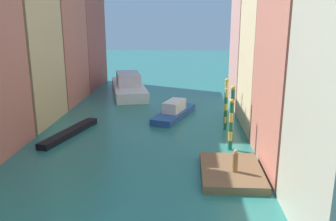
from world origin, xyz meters
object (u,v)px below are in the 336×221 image
mooring_pole_2 (226,108)px  gondola_black (70,133)px  mooring_pole_1 (232,112)px  person_on_dock (235,161)px  mooring_pole_3 (226,100)px  vaporetto_white (128,86)px  mooring_pole_0 (231,124)px  waterfront_dock (231,172)px  motorboat_0 (174,111)px

mooring_pole_2 → gondola_black: mooring_pole_2 is taller
mooring_pole_1 → gondola_black: 14.42m
person_on_dock → mooring_pole_3: 12.96m
mooring_pole_1 → vaporetto_white: size_ratio=0.35×
person_on_dock → vaporetto_white: bearing=113.5°
mooring_pole_0 → mooring_pole_3: 7.62m
mooring_pole_2 → gondola_black: bearing=-169.7°
mooring_pole_0 → vaporetto_white: mooring_pole_0 is taller
waterfront_dock → mooring_pole_0: mooring_pole_0 is taller
vaporetto_white → mooring_pole_0: bearing=-60.7°
vaporetto_white → gondola_black: (-2.35, -17.88, -0.79)m
person_on_dock → waterfront_dock: bearing=106.3°
waterfront_dock → mooring_pole_3: size_ratio=1.25×
person_on_dock → mooring_pole_2: (0.45, 10.56, 0.81)m
motorboat_0 → mooring_pole_0: bearing=-62.5°
person_on_dock → mooring_pole_1: size_ratio=0.32×
waterfront_dock → gondola_black: size_ratio=0.69×
gondola_black → motorboat_0: 11.19m
mooring_pole_1 → mooring_pole_0: bearing=-98.4°
mooring_pole_2 → vaporetto_white: mooring_pole_2 is taller
waterfront_dock → gondola_black: bearing=150.8°
mooring_pole_0 → gondola_black: 14.28m
mooring_pole_0 → mooring_pole_1: size_ratio=0.88×
person_on_dock → motorboat_0: 15.21m
gondola_black → mooring_pole_0: bearing=-11.1°
waterfront_dock → mooring_pole_1: size_ratio=1.18×
person_on_dock → gondola_black: 15.81m
mooring_pole_1 → mooring_pole_2: (-0.21, 2.85, -0.39)m
mooring_pole_1 → mooring_pole_2: size_ratio=1.19×
mooring_pole_3 → motorboat_0: bearing=162.7°
waterfront_dock → mooring_pole_0: bearing=84.7°
mooring_pole_2 → gondola_black: (-14.05, -2.55, -1.76)m
waterfront_dock → gondola_black: 15.40m
mooring_pole_3 → mooring_pole_2: bearing=-96.2°
gondola_black → motorboat_0: motorboat_0 is taller
person_on_dock → mooring_pole_3: size_ratio=0.34×
gondola_black → waterfront_dock: bearing=-29.2°
vaporetto_white → person_on_dock: bearing=-66.5°
waterfront_dock → mooring_pole_2: 10.23m
gondola_black → person_on_dock: bearing=-30.5°
mooring_pole_3 → vaporetto_white: size_ratio=0.33×
mooring_pole_1 → mooring_pole_3: bearing=89.5°
mooring_pole_3 → vaporetto_white: bearing=132.6°
person_on_dock → mooring_pole_2: bearing=87.5°
mooring_pole_3 → waterfront_dock: bearing=-93.9°
person_on_dock → mooring_pole_2: size_ratio=0.39×
waterfront_dock → person_on_dock: 1.10m
person_on_dock → mooring_pole_2: 10.60m
mooring_pole_2 → motorboat_0: mooring_pole_2 is taller
person_on_dock → vaporetto_white: 28.23m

